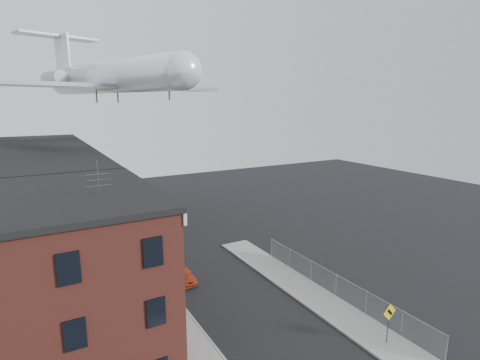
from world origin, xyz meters
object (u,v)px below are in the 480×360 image
object	(u,v)px
street_tree	(113,207)
car_mid	(159,257)
warning_sign	(389,317)
car_near	(181,273)
airplane	(108,77)
utility_pole	(131,220)
car_far	(136,221)

from	to	relation	value
street_tree	car_mid	xyz separation A→B (m)	(2.10, -9.82, -2.83)
warning_sign	street_tree	bearing A→B (deg)	110.58
warning_sign	car_near	xyz separation A→B (m)	(-8.25, 14.63, -1.20)
street_tree	airplane	world-z (taller)	airplane
utility_pole	car_mid	world-z (taller)	utility_pole
street_tree	car_mid	size ratio (longest dim) A/B	1.38
car_far	car_near	bearing A→B (deg)	-96.00
car_near	car_far	size ratio (longest dim) A/B	1.05
car_far	airplane	world-z (taller)	airplane
warning_sign	utility_pole	xyz separation A→B (m)	(-11.20, 19.03, 2.79)
airplane	car_far	bearing A→B (deg)	21.94
utility_pole	airplane	bearing A→B (deg)	84.97
utility_pole	car_far	xyz separation A→B (m)	(3.37, 12.37, -4.12)
airplane	car_near	bearing A→B (deg)	-82.99
warning_sign	airplane	distance (m)	35.83
airplane	utility_pole	bearing A→B (deg)	-95.03
warning_sign	car_near	world-z (taller)	warning_sign
warning_sign	utility_pole	world-z (taller)	utility_pole
car_mid	street_tree	bearing A→B (deg)	96.43
street_tree	utility_pole	bearing A→B (deg)	-91.89
warning_sign	airplane	xyz separation A→B (m)	(-10.19, 30.44, 15.91)
utility_pole	car_far	distance (m)	13.47
street_tree	airplane	distance (m)	14.43
warning_sign	car_mid	xyz separation A→B (m)	(-8.77, 19.13, -1.26)
warning_sign	airplane	bearing A→B (deg)	108.51
warning_sign	car_far	bearing A→B (deg)	104.01
street_tree	car_far	distance (m)	4.86
car_mid	airplane	distance (m)	20.61
street_tree	car_mid	bearing A→B (deg)	-77.94
utility_pole	airplane	world-z (taller)	airplane
car_near	car_far	distance (m)	16.77
street_tree	airplane	bearing A→B (deg)	65.60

